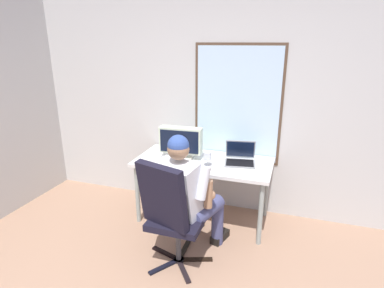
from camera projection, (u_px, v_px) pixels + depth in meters
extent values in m
cube|color=#B9BAB8|center=(222.00, 100.00, 3.63)|extent=(4.76, 0.06, 2.65)
cube|color=#4C3828|center=(237.00, 105.00, 3.56)|extent=(0.99, 0.01, 1.35)
cube|color=silver|center=(237.00, 105.00, 3.55)|extent=(0.93, 0.02, 1.29)
cylinder|color=gray|center=(137.00, 194.00, 3.53)|extent=(0.05, 0.05, 0.69)
cylinder|color=gray|center=(260.00, 214.00, 3.12)|extent=(0.05, 0.05, 0.69)
cylinder|color=gray|center=(159.00, 174.00, 4.06)|extent=(0.05, 0.05, 0.69)
cylinder|color=gray|center=(266.00, 189.00, 3.65)|extent=(0.05, 0.05, 0.69)
cube|color=silver|center=(203.00, 162.00, 3.48)|extent=(1.49, 0.71, 0.04)
cube|color=black|center=(166.00, 253.00, 3.06)|extent=(0.32, 0.14, 0.02)
cube|color=black|center=(164.00, 266.00, 2.89)|extent=(0.22, 0.29, 0.02)
cube|color=black|center=(184.00, 271.00, 2.83)|extent=(0.23, 0.28, 0.02)
cube|color=black|center=(196.00, 259.00, 2.98)|extent=(0.32, 0.15, 0.02)
cube|color=black|center=(184.00, 249.00, 3.12)|extent=(0.05, 0.32, 0.02)
cylinder|color=black|center=(179.00, 260.00, 2.98)|extent=(0.10, 0.10, 0.02)
cylinder|color=#3F3F44|center=(178.00, 240.00, 2.91)|extent=(0.05, 0.05, 0.41)
cube|color=black|center=(178.00, 219.00, 2.84)|extent=(0.47, 0.47, 0.06)
cube|color=black|center=(162.00, 197.00, 2.58)|extent=(0.47, 0.27, 0.57)
cylinder|color=#42456E|center=(207.00, 210.00, 2.93)|extent=(0.27, 0.44, 0.15)
cylinder|color=#42456E|center=(217.00, 222.00, 3.17)|extent=(0.12, 0.12, 0.48)
cube|color=black|center=(220.00, 237.00, 3.28)|extent=(0.17, 0.26, 0.08)
cylinder|color=#42456E|center=(179.00, 201.00, 3.11)|extent=(0.27, 0.44, 0.15)
cylinder|color=#42456E|center=(192.00, 213.00, 3.34)|extent=(0.12, 0.12, 0.48)
cube|color=black|center=(195.00, 227.00, 3.45)|extent=(0.17, 0.26, 0.08)
cube|color=silver|center=(179.00, 189.00, 2.78)|extent=(0.45, 0.40, 0.53)
sphere|color=#9E7454|center=(178.00, 149.00, 2.66)|extent=(0.19, 0.19, 0.19)
sphere|color=#30498D|center=(178.00, 146.00, 2.65)|extent=(0.19, 0.19, 0.19)
cylinder|color=silver|center=(203.00, 183.00, 2.67)|extent=(0.14, 0.19, 0.29)
cylinder|color=#9E7454|center=(208.00, 194.00, 2.78)|extent=(0.10, 0.10, 0.26)
sphere|color=#9E7454|center=(211.00, 195.00, 2.82)|extent=(0.09, 0.09, 0.09)
cylinder|color=silver|center=(163.00, 171.00, 2.91)|extent=(0.14, 0.19, 0.29)
cylinder|color=#9E7454|center=(173.00, 171.00, 3.03)|extent=(0.12, 0.19, 0.27)
sphere|color=#9E7454|center=(178.00, 162.00, 3.08)|extent=(0.09, 0.09, 0.09)
cube|color=beige|center=(181.00, 157.00, 3.55)|extent=(0.29, 0.23, 0.02)
cylinder|color=beige|center=(181.00, 154.00, 3.54)|extent=(0.04, 0.04, 0.05)
cube|color=beige|center=(181.00, 140.00, 3.49)|extent=(0.48, 0.15, 0.29)
cube|color=black|center=(179.00, 142.00, 3.43)|extent=(0.43, 0.03, 0.25)
cube|color=gray|center=(240.00, 164.00, 3.37)|extent=(0.35, 0.29, 0.02)
cube|color=black|center=(240.00, 163.00, 3.36)|extent=(0.32, 0.25, 0.00)
cube|color=gray|center=(240.00, 149.00, 3.48)|extent=(0.33, 0.14, 0.21)
cube|color=#0F1933|center=(240.00, 149.00, 3.47)|extent=(0.30, 0.13, 0.19)
cylinder|color=silver|center=(207.00, 166.00, 3.31)|extent=(0.06, 0.06, 0.00)
cylinder|color=silver|center=(207.00, 163.00, 3.30)|extent=(0.01, 0.01, 0.08)
cylinder|color=silver|center=(207.00, 156.00, 3.27)|extent=(0.08, 0.08, 0.08)
cylinder|color=#640514|center=(207.00, 158.00, 3.28)|extent=(0.07, 0.07, 0.03)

